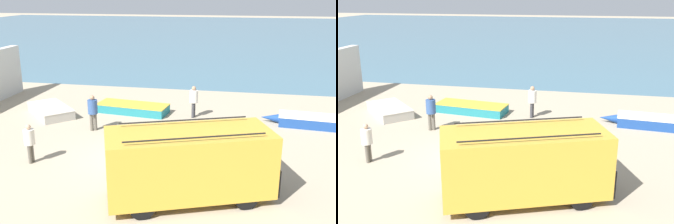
# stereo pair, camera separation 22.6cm
# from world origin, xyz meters

# --- Properties ---
(ground_plane) EXTENTS (200.00, 200.00, 0.00)m
(ground_plane) POSITION_xyz_m (0.00, 0.00, 0.00)
(ground_plane) COLOR tan
(sea_water) EXTENTS (120.00, 80.00, 0.01)m
(sea_water) POSITION_xyz_m (0.00, 52.00, 0.00)
(sea_water) COLOR #477084
(sea_water) RESTS_ON ground_plane
(parked_van) EXTENTS (5.77, 3.91, 2.49)m
(parked_van) POSITION_xyz_m (2.52, -2.81, 1.29)
(parked_van) COLOR gold
(parked_van) RESTS_ON ground_plane
(fishing_rowboat_0) EXTENTS (4.94, 1.98, 0.50)m
(fishing_rowboat_0) POSITION_xyz_m (-2.13, 6.16, 0.25)
(fishing_rowboat_0) COLOR #1E757F
(fishing_rowboat_0) RESTS_ON ground_plane
(fishing_rowboat_1) EXTENTS (3.49, 3.47, 0.51)m
(fishing_rowboat_1) POSITION_xyz_m (-6.40, 4.84, 0.26)
(fishing_rowboat_1) COLOR #ADA89E
(fishing_rowboat_1) RESTS_ON ground_plane
(fishing_rowboat_2) EXTENTS (5.30, 1.85, 0.54)m
(fishing_rowboat_2) POSITION_xyz_m (7.96, 5.61, 0.27)
(fishing_rowboat_2) COLOR navy
(fishing_rowboat_2) RESTS_ON ground_plane
(fisherman_1) EXTENTS (0.43, 0.43, 1.62)m
(fisherman_1) POSITION_xyz_m (-4.10, -1.21, 0.97)
(fisherman_1) COLOR #5B564C
(fisherman_1) RESTS_ON ground_plane
(fisherman_2) EXTENTS (0.46, 0.46, 1.74)m
(fisherman_2) POSITION_xyz_m (1.48, 5.94, 1.04)
(fisherman_2) COLOR #38383D
(fisherman_2) RESTS_ON ground_plane
(fisherman_3) EXTENTS (0.47, 0.47, 1.79)m
(fisherman_3) POSITION_xyz_m (-3.07, 2.89, 1.07)
(fisherman_3) COLOR #5B564C
(fisherman_3) RESTS_ON ground_plane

